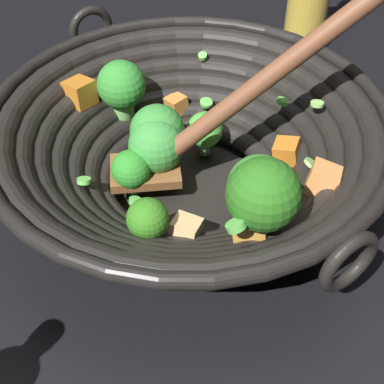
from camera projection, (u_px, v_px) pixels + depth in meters
The scene contains 2 objects.
ground_plane at pixel (189, 195), 0.57m from camera, with size 4.00×4.00×0.00m, color black.
wok at pixel (189, 145), 0.52m from camera, with size 0.39×0.42×0.22m.
Camera 1 is at (-0.31, -0.26, 0.40)m, focal length 50.25 mm.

